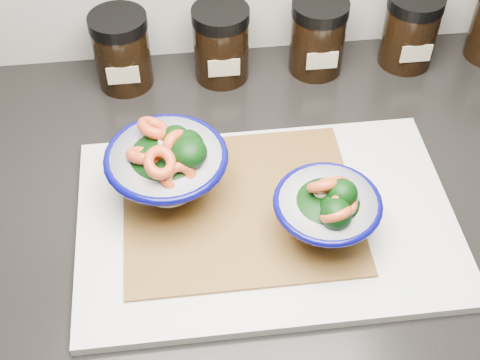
{
  "coord_description": "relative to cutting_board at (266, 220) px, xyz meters",
  "views": [
    {
      "loc": [
        -0.26,
        0.9,
        1.53
      ],
      "look_at": [
        -0.2,
        1.42,
        0.96
      ],
      "focal_mm": 50.0,
      "sensor_mm": 36.0,
      "label": 1
    }
  ],
  "objects": [
    {
      "name": "cabinet",
      "position": [
        0.17,
        0.05,
        -0.48
      ],
      "size": [
        3.43,
        0.58,
        0.86
      ],
      "primitive_type": "cube",
      "color": "black",
      "rests_on": "ground"
    },
    {
      "name": "countertop",
      "position": [
        0.17,
        0.05,
        -0.03
      ],
      "size": [
        3.5,
        0.6,
        0.04
      ],
      "primitive_type": "cube",
      "color": "black",
      "rests_on": "cabinet"
    },
    {
      "name": "bowl_right",
      "position": [
        0.06,
        -0.03,
        0.05
      ],
      "size": [
        0.12,
        0.12,
        0.1
      ],
      "rotation": [
        0.0,
        0.0,
        -0.43
      ],
      "color": "white",
      "rests_on": "bamboo_mat"
    },
    {
      "name": "spice_jar_a",
      "position": [
        -0.17,
        0.29,
        0.05
      ],
      "size": [
        0.08,
        0.08,
        0.11
      ],
      "color": "black",
      "rests_on": "countertop"
    },
    {
      "name": "spice_jar_b",
      "position": [
        -0.02,
        0.29,
        0.05
      ],
      "size": [
        0.08,
        0.08,
        0.11
      ],
      "color": "black",
      "rests_on": "countertop"
    },
    {
      "name": "bowl_left",
      "position": [
        -0.11,
        0.05,
        0.06
      ],
      "size": [
        0.15,
        0.15,
        0.1
      ],
      "rotation": [
        0.0,
        0.0,
        -0.3
      ],
      "color": "white",
      "rests_on": "bamboo_mat"
    },
    {
      "name": "spice_jar_d",
      "position": [
        0.25,
        0.29,
        0.05
      ],
      "size": [
        0.08,
        0.08,
        0.11
      ],
      "color": "black",
      "rests_on": "countertop"
    },
    {
      "name": "cutting_board",
      "position": [
        0.0,
        0.0,
        0.0
      ],
      "size": [
        0.45,
        0.3,
        0.01
      ],
      "primitive_type": "cube",
      "color": "silver",
      "rests_on": "countertop"
    },
    {
      "name": "spice_jar_c",
      "position": [
        0.12,
        0.29,
        0.05
      ],
      "size": [
        0.08,
        0.08,
        0.11
      ],
      "color": "black",
      "rests_on": "countertop"
    },
    {
      "name": "bamboo_mat",
      "position": [
        -0.03,
        0.02,
        0.01
      ],
      "size": [
        0.28,
        0.24,
        0.0
      ],
      "primitive_type": "cube",
      "color": "olive",
      "rests_on": "cutting_board"
    }
  ]
}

